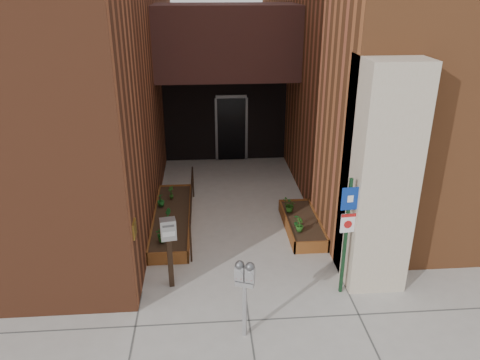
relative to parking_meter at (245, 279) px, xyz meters
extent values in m
plane|color=#9E9991|center=(0.11, 1.35, -1.13)|extent=(80.00, 80.00, 0.00)
cube|color=brown|center=(-5.89, 8.05, 3.87)|extent=(8.00, 14.60, 10.00)
cube|color=brown|center=(6.11, 8.50, 3.87)|extent=(8.00, 13.70, 10.00)
cube|color=#B9A88E|center=(2.66, 1.55, 1.07)|extent=(1.10, 1.20, 4.40)
cube|color=black|center=(0.11, 7.35, 2.87)|extent=(4.20, 2.00, 2.00)
cube|color=black|center=(0.11, 8.75, 0.37)|extent=(4.00, 0.30, 3.00)
cube|color=black|center=(0.31, 8.57, -0.08)|extent=(0.90, 0.06, 2.10)
cube|color=#B79338|center=(-1.88, 1.15, 0.37)|extent=(0.04, 0.30, 0.30)
cube|color=brown|center=(-1.44, 2.27, -0.98)|extent=(0.90, 0.04, 0.30)
cube|color=brown|center=(-1.44, 5.83, -0.98)|extent=(0.90, 0.04, 0.30)
cube|color=brown|center=(-1.87, 4.05, -0.98)|extent=(0.04, 3.60, 0.30)
cube|color=brown|center=(-1.01, 4.05, -0.98)|extent=(0.04, 3.60, 0.30)
cube|color=black|center=(-1.44, 4.05, -1.00)|extent=(0.82, 3.52, 0.26)
cube|color=brown|center=(1.71, 2.47, -0.98)|extent=(0.80, 0.04, 0.30)
cube|color=brown|center=(1.71, 4.63, -0.98)|extent=(0.80, 0.04, 0.30)
cube|color=brown|center=(1.33, 3.55, -0.98)|extent=(0.04, 2.20, 0.30)
cube|color=brown|center=(2.09, 3.55, -0.98)|extent=(0.04, 2.20, 0.30)
cube|color=black|center=(1.71, 3.55, -1.00)|extent=(0.72, 2.12, 0.26)
cylinder|color=black|center=(-0.94, 2.35, -0.68)|extent=(0.04, 0.04, 0.90)
cylinder|color=black|center=(-0.94, 5.65, -0.68)|extent=(0.04, 0.04, 0.90)
cylinder|color=black|center=(-0.94, 4.00, -0.25)|extent=(0.04, 3.30, 0.04)
cube|color=#9F9FA1|center=(0.00, 0.00, -0.63)|extent=(0.08, 0.08, 1.01)
cube|color=#9F9FA1|center=(0.00, 0.00, -0.08)|extent=(0.33, 0.22, 0.08)
cube|color=#9F9FA1|center=(-0.08, 0.03, 0.10)|extent=(0.18, 0.15, 0.26)
sphere|color=#59595B|center=(-0.08, 0.03, 0.26)|extent=(0.15, 0.15, 0.15)
cube|color=white|center=(-0.10, -0.02, 0.12)|extent=(0.09, 0.04, 0.05)
cube|color=#B21414|center=(-0.10, -0.02, 0.04)|extent=(0.09, 0.04, 0.03)
cube|color=#9F9FA1|center=(0.08, -0.03, 0.10)|extent=(0.18, 0.15, 0.26)
sphere|color=#59595B|center=(0.08, -0.03, 0.26)|extent=(0.15, 0.15, 0.15)
cube|color=white|center=(0.06, -0.08, 0.12)|extent=(0.09, 0.04, 0.05)
cube|color=#B21414|center=(0.06, -0.08, 0.04)|extent=(0.09, 0.04, 0.03)
cube|color=#13351C|center=(1.97, 1.07, 0.06)|extent=(0.06, 0.06, 2.39)
cube|color=navy|center=(1.97, 1.03, 0.88)|extent=(0.33, 0.05, 0.44)
cube|color=white|center=(1.97, 1.03, 0.88)|extent=(0.11, 0.02, 0.13)
cube|color=white|center=(1.97, 1.03, 0.39)|extent=(0.27, 0.05, 0.38)
cube|color=#B21414|center=(1.97, 1.03, 0.55)|extent=(0.27, 0.04, 0.07)
cylinder|color=#B21414|center=(1.97, 1.02, 0.37)|extent=(0.15, 0.03, 0.15)
cube|color=black|center=(-1.32, 1.51, -0.59)|extent=(0.11, 0.11, 1.08)
cube|color=#ADADAF|center=(-1.32, 1.51, 0.14)|extent=(0.33, 0.26, 0.41)
cube|color=#59595B|center=(-1.30, 1.40, 0.26)|extent=(0.21, 0.05, 0.04)
cube|color=white|center=(-1.30, 1.40, 0.09)|extent=(0.23, 0.05, 0.10)
imported|color=#174E16|center=(-1.57, 2.76, -0.66)|extent=(0.43, 0.43, 0.34)
imported|color=#19581E|center=(-1.51, 3.57, -0.65)|extent=(0.22, 0.22, 0.37)
imported|color=#19591D|center=(-1.74, 4.53, -0.67)|extent=(0.26, 0.26, 0.33)
imported|color=#225418|center=(-1.50, 4.94, -0.66)|extent=(0.26, 0.26, 0.35)
imported|color=#225719|center=(1.52, 2.96, -0.67)|extent=(0.26, 0.26, 0.33)
imported|color=#17511C|center=(1.49, 3.19, -0.68)|extent=(0.20, 0.20, 0.31)
imported|color=#235718|center=(1.46, 3.95, -0.66)|extent=(0.45, 0.45, 0.35)
camera|label=1|loc=(-0.57, -6.29, 4.43)|focal=35.00mm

